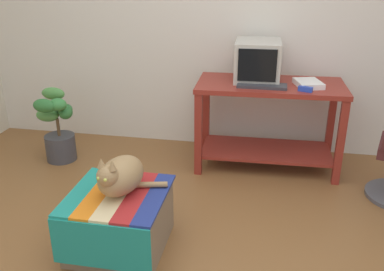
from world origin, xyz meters
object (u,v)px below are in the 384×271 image
keyboard (262,86)px  potted_plant (58,130)px  book (308,84)px  desk (269,111)px  ottoman_with_blanket (119,220)px  tv_monitor (258,61)px  cat (120,176)px  stapler (305,89)px

keyboard → potted_plant: bearing=-176.3°
keyboard → book: size_ratio=1.58×
desk → ottoman_with_blanket: size_ratio=1.99×
desk → book: book is taller
keyboard → ottoman_with_blanket: 1.59m
tv_monitor → ottoman_with_blanket: (-0.76, -1.46, -0.73)m
tv_monitor → cat: tv_monitor is taller
stapler → book: bearing=8.1°
ottoman_with_blanket → cat: bearing=36.6°
ottoman_with_blanket → cat: size_ratio=1.48×
desk → tv_monitor: 0.44m
keyboard → book: 0.39m
keyboard → potted_plant: keyboard is taller
potted_plant → stapler: size_ratio=6.06×
ottoman_with_blanket → tv_monitor: bearing=62.6°
keyboard → desk: bearing=63.8°
stapler → keyboard: bearing=98.4°
desk → tv_monitor: size_ratio=2.71×
cat → stapler: bearing=57.9°
cat → keyboard: bearing=69.3°
potted_plant → tv_monitor: bearing=10.7°
ottoman_with_blanket → stapler: bearing=45.5°
book → potted_plant: 2.23m
ottoman_with_blanket → stapler: size_ratio=5.69×
desk → book: (0.30, -0.04, 0.27)m
potted_plant → desk: bearing=7.4°
potted_plant → stapler: 2.19m
book → cat: 1.78m
keyboard → cat: (-0.79, -1.22, -0.27)m
book → desk: bearing=157.5°
stapler → ottoman_with_blanket: bearing=154.7°
desk → ottoman_with_blanket: (-0.88, -1.37, -0.32)m
book → cat: (-1.16, -1.32, -0.28)m
desk → book: 0.41m
keyboard → stapler: stapler is taller
desk → potted_plant: desk is taller
desk → stapler: bearing=-38.4°
book → ottoman_with_blanket: book is taller
desk → keyboard: 0.30m
cat → potted_plant: (-1.01, 1.12, -0.21)m
tv_monitor → ottoman_with_blanket: size_ratio=0.73×
desk → keyboard: bearing=-118.4°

